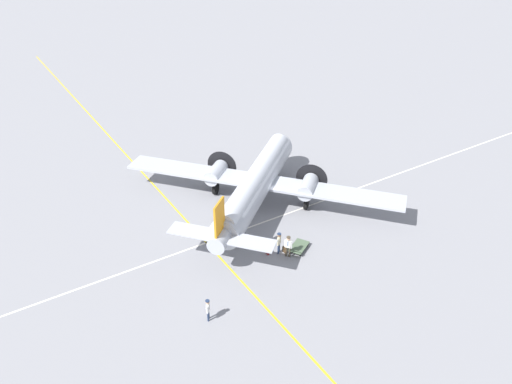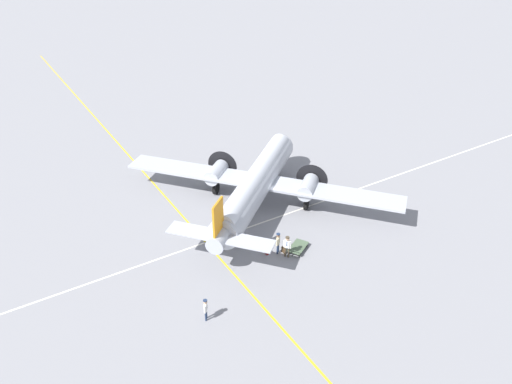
{
  "view_description": "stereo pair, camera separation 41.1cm",
  "coord_description": "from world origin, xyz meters",
  "px_view_note": "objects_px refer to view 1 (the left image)",
  "views": [
    {
      "loc": [
        30.98,
        -19.6,
        23.44
      ],
      "look_at": [
        0.0,
        0.0,
        1.59
      ],
      "focal_mm": 35.0,
      "sensor_mm": 36.0,
      "label": 1
    },
    {
      "loc": [
        31.2,
        -19.25,
        23.44
      ],
      "look_at": [
        0.0,
        0.0,
        1.59
      ],
      "focal_mm": 35.0,
      "sensor_mm": 36.0,
      "label": 2
    }
  ],
  "objects_px": {
    "suitcase_near_door": "(285,250)",
    "crew_foreground": "(208,308)",
    "ramp_agent": "(288,244)",
    "baggage_cart": "(299,247)",
    "passenger_boarding": "(279,241)",
    "airliner_main": "(257,181)",
    "suitcase_upright_spare": "(267,251)"
  },
  "relations": [
    {
      "from": "passenger_boarding",
      "to": "suitcase_upright_spare",
      "type": "bearing_deg",
      "value": 119.78
    },
    {
      "from": "suitcase_near_door",
      "to": "passenger_boarding",
      "type": "bearing_deg",
      "value": -120.33
    },
    {
      "from": "crew_foreground",
      "to": "baggage_cart",
      "type": "bearing_deg",
      "value": 143.62
    },
    {
      "from": "airliner_main",
      "to": "suitcase_near_door",
      "type": "relative_size",
      "value": 41.36
    },
    {
      "from": "crew_foreground",
      "to": "suitcase_upright_spare",
      "type": "height_order",
      "value": "crew_foreground"
    },
    {
      "from": "ramp_agent",
      "to": "baggage_cart",
      "type": "xyz_separation_m",
      "value": [
        -0.24,
        1.2,
        -0.86
      ]
    },
    {
      "from": "airliner_main",
      "to": "crew_foreground",
      "type": "height_order",
      "value": "airliner_main"
    },
    {
      "from": "crew_foreground",
      "to": "suitcase_near_door",
      "type": "distance_m",
      "value": 8.79
    },
    {
      "from": "passenger_boarding",
      "to": "baggage_cart",
      "type": "height_order",
      "value": "passenger_boarding"
    },
    {
      "from": "suitcase_near_door",
      "to": "baggage_cart",
      "type": "xyz_separation_m",
      "value": [
        0.28,
        1.11,
        0.04
      ]
    },
    {
      "from": "airliner_main",
      "to": "ramp_agent",
      "type": "relative_size",
      "value": 11.3
    },
    {
      "from": "suitcase_near_door",
      "to": "suitcase_upright_spare",
      "type": "relative_size",
      "value": 0.81
    },
    {
      "from": "ramp_agent",
      "to": "airliner_main",
      "type": "bearing_deg",
      "value": -51.75
    },
    {
      "from": "airliner_main",
      "to": "baggage_cart",
      "type": "distance_m",
      "value": 7.44
    },
    {
      "from": "crew_foreground",
      "to": "ramp_agent",
      "type": "relative_size",
      "value": 0.91
    },
    {
      "from": "ramp_agent",
      "to": "suitcase_upright_spare",
      "type": "xyz_separation_m",
      "value": [
        -1.08,
        -1.13,
        -0.85
      ]
    },
    {
      "from": "crew_foreground",
      "to": "airliner_main",
      "type": "bearing_deg",
      "value": 171.33
    },
    {
      "from": "passenger_boarding",
      "to": "suitcase_near_door",
      "type": "relative_size",
      "value": 3.59
    },
    {
      "from": "passenger_boarding",
      "to": "suitcase_near_door",
      "type": "xyz_separation_m",
      "value": [
        0.23,
        0.4,
        -0.89
      ]
    },
    {
      "from": "crew_foreground",
      "to": "ramp_agent",
      "type": "bearing_deg",
      "value": 144.45
    },
    {
      "from": "airliner_main",
      "to": "ramp_agent",
      "type": "xyz_separation_m",
      "value": [
        7.31,
        -1.93,
        -1.31
      ]
    },
    {
      "from": "crew_foreground",
      "to": "ramp_agent",
      "type": "distance_m",
      "value": 8.5
    },
    {
      "from": "ramp_agent",
      "to": "baggage_cart",
      "type": "distance_m",
      "value": 1.5
    },
    {
      "from": "crew_foreground",
      "to": "baggage_cart",
      "type": "height_order",
      "value": "crew_foreground"
    },
    {
      "from": "baggage_cart",
      "to": "suitcase_near_door",
      "type": "bearing_deg",
      "value": 135.62
    },
    {
      "from": "passenger_boarding",
      "to": "crew_foreground",
      "type": "bearing_deg",
      "value": 165.22
    },
    {
      "from": "baggage_cart",
      "to": "crew_foreground",
      "type": "bearing_deg",
      "value": 166.87
    },
    {
      "from": "passenger_boarding",
      "to": "ramp_agent",
      "type": "height_order",
      "value": "ramp_agent"
    },
    {
      "from": "suitcase_near_door",
      "to": "crew_foreground",
      "type": "bearing_deg",
      "value": -69.09
    },
    {
      "from": "airliner_main",
      "to": "baggage_cart",
      "type": "relative_size",
      "value": 9.66
    },
    {
      "from": "airliner_main",
      "to": "crew_foreground",
      "type": "distance_m",
      "value": 14.17
    },
    {
      "from": "ramp_agent",
      "to": "baggage_cart",
      "type": "height_order",
      "value": "ramp_agent"
    }
  ]
}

